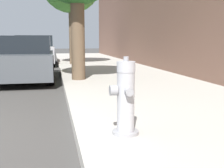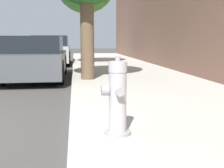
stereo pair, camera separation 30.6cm
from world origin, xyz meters
name	(u,v)px [view 2 (the right image)]	position (x,y,z in m)	size (l,w,h in m)	color
sidewalk_slab	(210,128)	(3.73, 0.00, 0.08)	(3.53, 40.00, 0.15)	#B7B2A8
fire_hydrant	(117,99)	(2.50, -0.29, 0.54)	(0.32, 0.33, 0.85)	#97979C
parked_car_near	(36,58)	(0.88, 5.58, 0.64)	(1.76, 4.11, 1.30)	#4C5156
parked_car_mid	(51,51)	(0.93, 10.96, 0.69)	(1.80, 3.91, 1.41)	#B7B7BC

